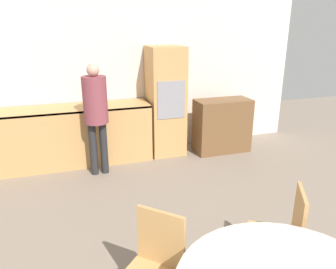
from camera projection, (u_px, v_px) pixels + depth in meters
wall_back at (118, 76)px, 5.38m from camera, size 6.43×0.05×2.60m
kitchen_counter at (61, 136)px, 5.05m from camera, size 2.76×0.60×0.91m
oven_unit at (166, 102)px, 5.42m from camera, size 0.56×0.59×1.78m
sideboard at (222, 126)px, 5.62m from camera, size 0.94×0.45×0.91m
chair_far_left at (155, 264)px, 2.35m from camera, size 0.57×0.57×0.87m
chair_far_right at (285, 232)px, 2.71m from camera, size 0.55×0.55×0.87m
person_standing at (96, 108)px, 4.57m from camera, size 0.34×0.34×1.62m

